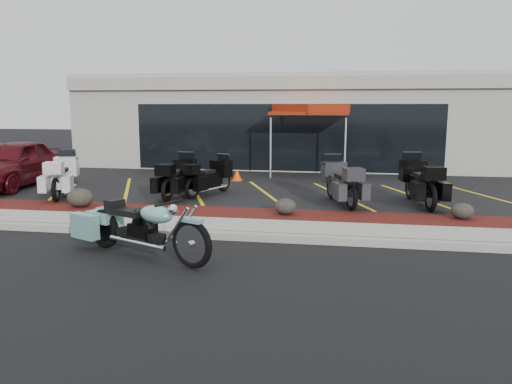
% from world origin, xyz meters
% --- Properties ---
extents(ground, '(90.00, 90.00, 0.00)m').
position_xyz_m(ground, '(0.00, 0.00, 0.00)').
color(ground, black).
rests_on(ground, ground).
extents(curb, '(24.00, 0.25, 0.15)m').
position_xyz_m(curb, '(0.00, 0.90, 0.07)').
color(curb, gray).
rests_on(curb, ground).
extents(sidewalk, '(24.00, 1.20, 0.15)m').
position_xyz_m(sidewalk, '(0.00, 1.60, 0.07)').
color(sidewalk, gray).
rests_on(sidewalk, ground).
extents(mulch_bed, '(24.00, 1.20, 0.16)m').
position_xyz_m(mulch_bed, '(0.00, 2.80, 0.08)').
color(mulch_bed, '#36100C').
rests_on(mulch_bed, ground).
extents(upper_lot, '(26.00, 9.60, 0.15)m').
position_xyz_m(upper_lot, '(0.00, 8.20, 0.07)').
color(upper_lot, black).
rests_on(upper_lot, ground).
extents(dealership_building, '(18.00, 8.16, 4.00)m').
position_xyz_m(dealership_building, '(0.00, 14.47, 2.01)').
color(dealership_building, '#9C988D').
rests_on(dealership_building, ground).
extents(boulder_left, '(0.69, 0.57, 0.49)m').
position_xyz_m(boulder_left, '(-4.41, 2.77, 0.40)').
color(boulder_left, black).
rests_on(boulder_left, mulch_bed).
extents(boulder_mid, '(0.54, 0.45, 0.38)m').
position_xyz_m(boulder_mid, '(0.90, 2.77, 0.35)').
color(boulder_mid, black).
rests_on(boulder_mid, mulch_bed).
extents(boulder_right, '(0.53, 0.44, 0.37)m').
position_xyz_m(boulder_right, '(4.98, 2.96, 0.35)').
color(boulder_right, black).
rests_on(boulder_right, mulch_bed).
extents(hero_cruiser, '(3.25, 2.08, 1.13)m').
position_xyz_m(hero_cruiser, '(-0.25, -1.07, 0.56)').
color(hero_cruiser, '#6BA79D').
rests_on(hero_cruiser, ground).
extents(touring_white, '(1.53, 2.40, 1.30)m').
position_xyz_m(touring_white, '(-5.92, 4.82, 0.80)').
color(touring_white, silver).
rests_on(touring_white, upper_lot).
extents(touring_black_front, '(0.92, 2.18, 1.25)m').
position_xyz_m(touring_black_front, '(-2.33, 5.26, 0.78)').
color(touring_black_front, black).
rests_on(touring_black_front, upper_lot).
extents(touring_black_mid, '(1.50, 2.14, 1.16)m').
position_xyz_m(touring_black_mid, '(-1.32, 5.72, 0.73)').
color(touring_black_mid, black).
rests_on(touring_black_mid, upper_lot).
extents(touring_grey, '(1.51, 2.35, 1.28)m').
position_xyz_m(touring_grey, '(1.95, 5.01, 0.79)').
color(touring_grey, '#2E2F33').
rests_on(touring_grey, upper_lot).
extents(touring_black_rear, '(1.25, 2.42, 1.34)m').
position_xyz_m(touring_black_rear, '(4.12, 5.35, 0.82)').
color(touring_black_rear, black).
rests_on(touring_black_rear, upper_lot).
extents(parked_car, '(2.17, 4.59, 1.52)m').
position_xyz_m(parked_car, '(-8.24, 5.44, 0.91)').
color(parked_car, '#480A11').
rests_on(parked_car, upper_lot).
extents(traffic_cone, '(0.41, 0.41, 0.40)m').
position_xyz_m(traffic_cone, '(-1.38, 7.98, 0.35)').
color(traffic_cone, '#FB4C08').
rests_on(traffic_cone, upper_lot).
extents(popup_canopy, '(3.68, 3.68, 2.64)m').
position_xyz_m(popup_canopy, '(1.00, 10.15, 2.54)').
color(popup_canopy, silver).
rests_on(popup_canopy, upper_lot).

